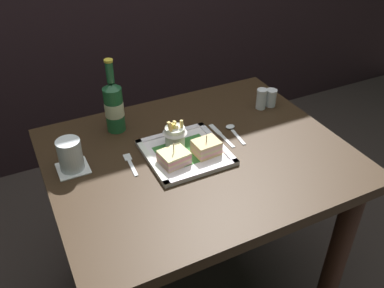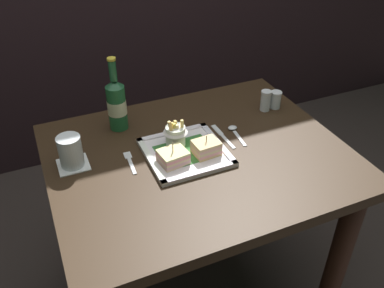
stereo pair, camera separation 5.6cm
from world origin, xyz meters
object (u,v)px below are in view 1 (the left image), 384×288
Objects in this scene: square_plate at (185,153)px; fork at (130,163)px; sandwich_half_left at (174,157)px; water_glass at (71,156)px; pepper_shaker at (271,99)px; knife at (221,134)px; beer_bottle at (114,105)px; sandwich_half_right at (206,147)px; salt_shaker at (261,100)px; fries_cup at (175,133)px; dining_table at (198,185)px; spoon at (232,129)px.

square_plate is 0.19m from fork.
sandwich_half_left is 0.92× the size of water_glass.
knife is at bearing -161.18° from pepper_shaker.
sandwich_half_left is 1.39× the size of pepper_shaker.
water_glass reaches higher than knife.
beer_bottle is 0.24m from fork.
sandwich_half_left is 0.24m from knife.
water_glass reaches higher than fork.
sandwich_half_right reaches higher than pepper_shaker.
sandwich_half_left is (-0.06, -0.04, 0.03)m from square_plate.
salt_shaker is (0.41, 0.15, 0.03)m from square_plate.
fries_cup is 0.35m from water_glass.
fork is at bearing -17.45° from water_glass.
dining_table is 6.09× the size of knife.
water_glass is (-0.30, 0.13, 0.02)m from sandwich_half_left.
sandwich_half_left is 0.55m from pepper_shaker.
spoon is 1.86× the size of pepper_shaker.
fork is 0.65m from pepper_shaker.
pepper_shaker is at bearing 18.82° from knife.
beer_bottle is 2.61× the size of water_glass.
dining_table is at bearing -46.97° from fries_cup.
dining_table is at bearing 13.56° from sandwich_half_left.
fries_cup is 1.50× the size of pepper_shaker.
square_plate is 0.23m from spoon.
salt_shaker is at bearing 28.27° from sandwich_half_right.
fries_cup is at bearing 63.65° from sandwich_half_left.
water_glass is (-0.41, 0.10, 0.20)m from dining_table.
fork is at bearing -169.91° from pepper_shaker.
pepper_shaker is at bearing 21.50° from dining_table.
salt_shaker is at bearing 10.87° from fork.
sandwich_half_left reaches higher than knife.
water_glass is at bearing 175.71° from knife.
beer_bottle is 0.44m from spoon.
sandwich_half_right reaches higher than knife.
dining_table is 0.42m from beer_bottle.
sandwich_half_left is 0.12m from sandwich_half_right.
fries_cup is (0.04, 0.09, 0.03)m from sandwich_half_left.
fork is at bearing 168.24° from dining_table.
fries_cup is at bearing 130.79° from sandwich_half_right.
pepper_shaker reaches higher than fork.
sandwich_half_left is at bearing -158.58° from knife.
sandwich_half_right is 0.72× the size of fork.
pepper_shaker is (0.29, 0.10, 0.03)m from knife.
spoon is (0.18, 0.07, 0.15)m from dining_table.
sandwich_half_left is 0.60× the size of knife.
knife is at bearing 39.78° from sandwich_half_right.
water_glass is 1.50× the size of pepper_shaker.
pepper_shaker is at bearing 0.00° from salt_shaker.
beer_bottle reaches higher than fries_cup.
salt_shaker is 0.05m from pepper_shaker.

